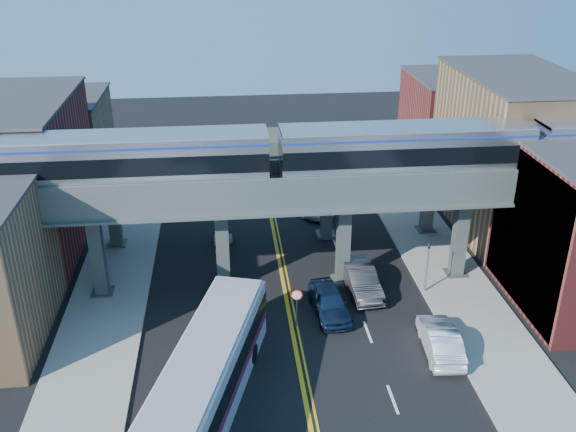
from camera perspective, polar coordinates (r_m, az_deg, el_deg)
name	(u,v)px	position (r m, az deg, el deg)	size (l,w,h in m)	color
ground	(297,357)	(37.14, 0.83, -12.45)	(120.00, 120.00, 0.00)	black
sidewalk_west	(115,278)	(45.96, -15.13, -5.31)	(5.00, 70.00, 0.16)	gray
sidewalk_east	(439,261)	(47.72, 13.27, -3.91)	(5.00, 70.00, 0.16)	gray
building_west_b	(20,177)	(50.66, -22.71, 3.24)	(8.00, 14.00, 11.00)	maroon
building_west_c	(62,141)	(62.99, -19.47, 6.32)	(8.00, 10.00, 8.00)	#91704B
building_east_b	(509,153)	(53.06, 19.09, 5.33)	(8.00, 14.00, 12.00)	#91704B
building_east_c	(452,124)	(64.92, 14.35, 7.97)	(8.00, 10.00, 9.00)	maroon
mural_panel	(526,239)	(41.89, 20.39, -1.91)	(0.10, 9.50, 9.50)	teal
elevated_viaduct_near	(283,197)	(40.79, -0.42, 1.69)	(52.00, 3.60, 7.40)	#434E4C
elevated_viaduct_far	(274,160)	(47.28, -1.24, 5.01)	(52.00, 3.60, 7.40)	#434E4C
transit_train	(405,150)	(41.17, 10.38, 5.77)	(48.94, 3.07, 3.58)	black
stop_sign	(297,302)	(38.61, 0.77, -7.66)	(0.76, 0.09, 2.63)	slate
traffic_signal	(427,262)	(42.66, 12.29, -4.05)	(0.15, 0.18, 4.10)	slate
transit_bus	(208,377)	(33.17, -7.17, -14.00)	(6.76, 13.97, 3.52)	silver
car_lane_a	(330,302)	(40.42, 3.72, -7.62)	(2.00, 4.96, 1.69)	#0E1E36
car_lane_b	(361,280)	(42.85, 6.47, -5.64)	(1.87, 5.37, 1.77)	#29292B
car_lane_c	(319,203)	(54.24, 2.75, 1.13)	(2.38, 5.17, 1.44)	white
car_lane_d	(311,200)	(54.73, 2.03, 1.39)	(2.07, 5.10, 1.48)	silver
car_parked_curb	(440,340)	(38.05, 13.39, -10.65)	(1.77, 5.09, 1.68)	silver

